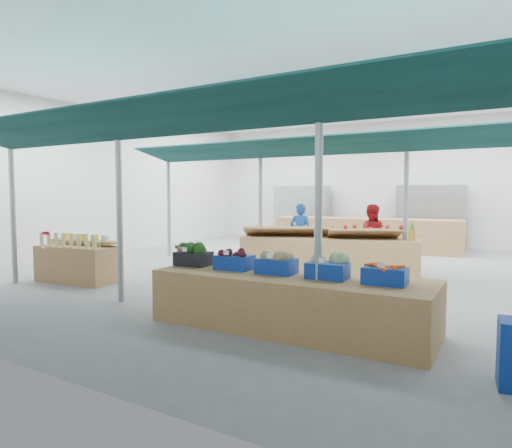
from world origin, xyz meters
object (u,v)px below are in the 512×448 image
object	(u,v)px
bottle_shelf	(79,262)
vendor_left	(301,233)
vendor_right	(371,237)
veg_counter	(290,302)
fruit_counter	(328,256)

from	to	relation	value
bottle_shelf	vendor_left	distance (m)	5.26
vendor_right	veg_counter	bearing A→B (deg)	82.79
bottle_shelf	vendor_right	xyz separation A→B (m)	(4.59, 4.44, 0.36)
bottle_shelf	fruit_counter	distance (m)	5.21
veg_counter	vendor_left	size ratio (longest dim) A/B	2.42
vendor_left	fruit_counter	bearing A→B (deg)	124.74
veg_counter	vendor_left	distance (m)	5.58
fruit_counter	vendor_left	distance (m)	1.67
fruit_counter	vendor_right	size ratio (longest dim) A/B	2.50
fruit_counter	vendor_right	distance (m)	1.30
bottle_shelf	fruit_counter	xyz separation A→B (m)	(3.99, 3.34, 0.00)
bottle_shelf	vendor_left	world-z (taller)	vendor_left
fruit_counter	vendor_left	xyz separation A→B (m)	(-1.20, 1.10, 0.35)
bottle_shelf	vendor_right	world-z (taller)	vendor_right
veg_counter	vendor_left	bearing A→B (deg)	112.50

